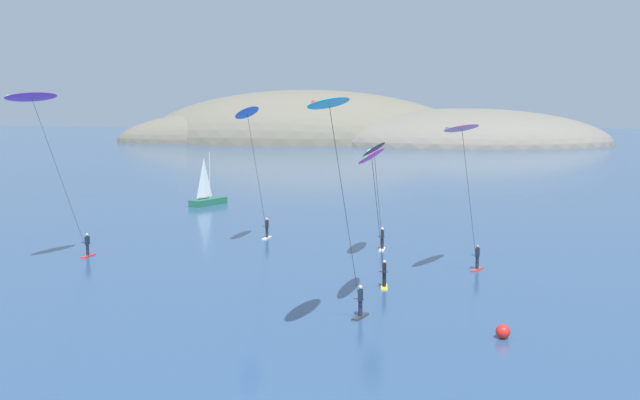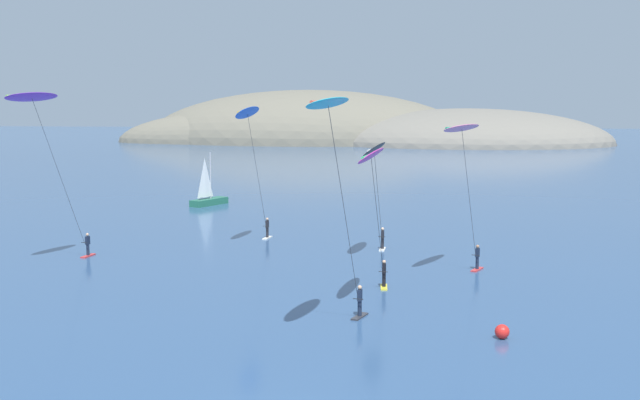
% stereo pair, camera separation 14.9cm
% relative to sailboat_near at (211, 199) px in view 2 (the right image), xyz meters
% --- Properties ---
extents(headland_island, '(129.35, 59.68, 27.91)m').
position_rel_sailboat_near_xyz_m(headland_island, '(4.56, 129.10, -0.64)').
color(headland_island, slate).
rests_on(headland_island, ground).
extents(sailboat_near, '(3.56, 5.72, 5.70)m').
position_rel_sailboat_near_xyz_m(sailboat_near, '(0.00, 0.00, 0.00)').
color(sailboat_near, '#23664C').
rests_on(sailboat_near, ground).
extents(kitesurfer_magenta, '(1.78, 8.85, 8.85)m').
position_rel_sailboat_near_xyz_m(kitesurfer_magenta, '(19.46, -41.42, 7.12)').
color(kitesurfer_magenta, yellow).
rests_on(kitesurfer_magenta, ground).
extents(kitesurfer_cyan, '(2.67, 8.87, 11.53)m').
position_rel_sailboat_near_xyz_m(kitesurfer_cyan, '(17.95, -48.43, 9.62)').
color(kitesurfer_cyan, '#2D2D33').
rests_on(kitesurfer_cyan, ground).
extents(kitesurfer_black, '(2.06, 7.50, 8.45)m').
position_rel_sailboat_near_xyz_m(kitesurfer_black, '(18.99, -28.00, 6.71)').
color(kitesurfer_black, silver).
rests_on(kitesurfer_black, ground).
extents(kitesurfer_purple, '(3.09, 7.87, 11.89)m').
position_rel_sailboat_near_xyz_m(kitesurfer_purple, '(-3.08, -33.47, 9.88)').
color(kitesurfer_purple, red).
rests_on(kitesurfer_purple, ground).
extents(kitesurfer_blue, '(1.78, 7.85, 10.90)m').
position_rel_sailboat_near_xyz_m(kitesurfer_blue, '(9.34, -24.52, 8.85)').
color(kitesurfer_blue, silver).
rests_on(kitesurfer_blue, ground).
extents(kitesurfer_pink, '(3.49, 6.23, 9.91)m').
position_rel_sailboat_near_xyz_m(kitesurfer_pink, '(24.77, -33.40, 8.07)').
color(kitesurfer_pink, red).
rests_on(kitesurfer_pink, ground).
extents(marker_buoy, '(0.70, 0.70, 0.70)m').
position_rel_sailboat_near_xyz_m(marker_buoy, '(25.95, -46.43, -0.29)').
color(marker_buoy, red).
rests_on(marker_buoy, ground).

